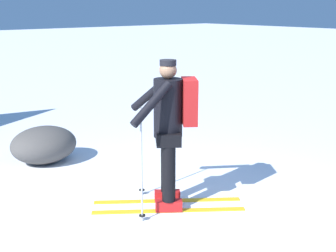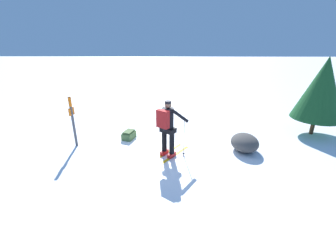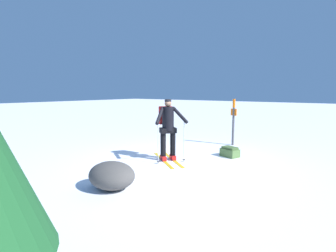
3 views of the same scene
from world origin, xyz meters
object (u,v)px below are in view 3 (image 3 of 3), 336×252
(skier, at_px, (168,125))
(rock_boulder, at_px, (112,175))
(dropped_backpack, at_px, (230,152))
(trail_marker, at_px, (234,118))

(skier, xyz_separation_m, rock_boulder, (-0.41, 2.39, -0.70))
(dropped_backpack, relative_size, rock_boulder, 0.59)
(trail_marker, distance_m, rock_boulder, 5.43)
(trail_marker, height_order, rock_boulder, trail_marker)
(dropped_backpack, bearing_deg, rock_boulder, 77.56)
(dropped_backpack, distance_m, trail_marker, 1.91)
(dropped_backpack, relative_size, trail_marker, 0.36)
(rock_boulder, bearing_deg, skier, -80.23)
(skier, xyz_separation_m, trail_marker, (-0.65, -2.99, -0.00))
(trail_marker, bearing_deg, dropped_backpack, 110.04)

